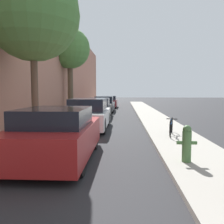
% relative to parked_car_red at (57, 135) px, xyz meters
% --- Properties ---
extents(ground_plane, '(120.00, 120.00, 0.00)m').
position_rel_parked_car_red_xyz_m(ground_plane, '(0.92, 8.64, -0.69)').
color(ground_plane, '#28282B').
extents(sidewalk_left, '(2.00, 52.00, 0.12)m').
position_rel_parked_car_red_xyz_m(sidewalk_left, '(-1.98, 8.64, -0.63)').
color(sidewalk_left, '#9E998E').
rests_on(sidewalk_left, ground).
extents(sidewalk_right, '(2.00, 52.00, 0.12)m').
position_rel_parked_car_red_xyz_m(sidewalk_right, '(3.82, 8.64, -0.63)').
color(sidewalk_right, '#9E998E').
rests_on(sidewalk_right, ground).
extents(building_facade_left, '(0.70, 52.00, 7.84)m').
position_rel_parked_car_red_xyz_m(building_facade_left, '(-3.33, 8.64, 3.23)').
color(building_facade_left, tan).
rests_on(building_facade_left, ground).
extents(parked_car_red, '(1.89, 4.02, 1.41)m').
position_rel_parked_car_red_xyz_m(parked_car_red, '(0.00, 0.00, 0.00)').
color(parked_car_red, black).
rests_on(parked_car_red, ground).
extents(parked_car_white, '(1.81, 4.46, 1.51)m').
position_rel_parked_car_red_xyz_m(parked_car_white, '(0.09, 5.31, 0.03)').
color(parked_car_white, black).
rests_on(parked_car_white, ground).
extents(parked_car_black, '(1.68, 4.01, 1.40)m').
position_rel_parked_car_red_xyz_m(parked_car_black, '(-0.00, 10.58, -0.02)').
color(parked_car_black, black).
rests_on(parked_car_black, ground).
extents(parked_car_grey, '(1.75, 4.39, 1.41)m').
position_rel_parked_car_red_xyz_m(parked_car_grey, '(-0.00, 15.69, -0.02)').
color(parked_car_grey, black).
rests_on(parked_car_grey, ground).
extents(parked_car_maroon, '(1.84, 4.03, 1.35)m').
position_rel_parked_car_red_xyz_m(parked_car_maroon, '(0.05, 21.13, -0.04)').
color(parked_car_maroon, black).
rests_on(parked_car_maroon, ground).
extents(street_tree_near, '(3.37, 3.37, 6.19)m').
position_rel_parked_car_red_xyz_m(street_tree_near, '(-1.47, 2.37, 3.92)').
color(street_tree_near, brown).
rests_on(street_tree_near, sidewalk_left).
extents(street_tree_far, '(3.12, 3.12, 6.63)m').
position_rel_parked_car_red_xyz_m(street_tree_far, '(-2.42, 12.48, 4.43)').
color(street_tree_far, brown).
rests_on(street_tree_far, sidewalk_left).
extents(fire_hydrant, '(0.48, 0.22, 0.91)m').
position_rel_parked_car_red_xyz_m(fire_hydrant, '(3.35, -0.41, -0.10)').
color(fire_hydrant, '#47703D').
rests_on(fire_hydrant, sidewalk_right).
extents(bicycle, '(0.54, 1.58, 0.66)m').
position_rel_parked_car_red_xyz_m(bicycle, '(3.69, 3.31, -0.23)').
color(bicycle, black).
rests_on(bicycle, sidewalk_right).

